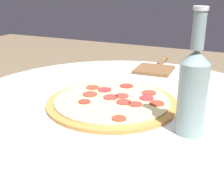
{
  "coord_description": "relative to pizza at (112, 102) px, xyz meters",
  "views": [
    {
      "loc": [
        -0.31,
        0.75,
        1.02
      ],
      "look_at": [
        0.02,
        0.02,
        0.71
      ],
      "focal_mm": 50.0,
      "sensor_mm": 36.0,
      "label": 1
    }
  ],
  "objects": [
    {
      "name": "pizza",
      "position": [
        0.0,
        0.0,
        0.0
      ],
      "size": [
        0.36,
        0.36,
        0.02
      ],
      "color": "#B77F3D",
      "rests_on": "table"
    },
    {
      "name": "pizza_paddle",
      "position": [
        -0.01,
        -0.4,
        -0.0
      ],
      "size": [
        0.14,
        0.27,
        0.02
      ],
      "rotation": [
        0.0,
        0.0,
        -1.53
      ],
      "color": "brown",
      "rests_on": "table"
    },
    {
      "name": "beer_bottle",
      "position": [
        -0.23,
        0.08,
        0.1
      ],
      "size": [
        0.07,
        0.07,
        0.28
      ],
      "color": "gray",
      "rests_on": "table"
    },
    {
      "name": "table",
      "position": [
        -0.02,
        -0.02,
        -0.15
      ],
      "size": [
        0.97,
        0.97,
        0.69
      ],
      "color": "white",
      "rests_on": "ground_plane"
    }
  ]
}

